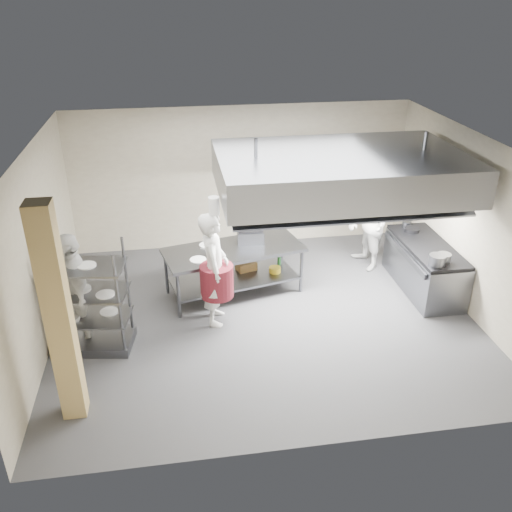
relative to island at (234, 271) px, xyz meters
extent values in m
plane|color=#2E2E30|center=(0.43, -0.88, -0.46)|extent=(7.00, 7.00, 0.00)
plane|color=silver|center=(0.43, -0.88, 2.54)|extent=(7.00, 7.00, 0.00)
plane|color=tan|center=(0.43, 2.12, 1.04)|extent=(7.00, 0.00, 7.00)
plane|color=tan|center=(-3.07, -0.88, 1.04)|extent=(0.00, 6.00, 6.00)
plane|color=tan|center=(3.93, -0.88, 1.04)|extent=(0.00, 6.00, 6.00)
cube|color=tan|center=(-2.47, -2.78, 1.04)|extent=(0.30, 0.30, 3.00)
cube|color=slate|center=(1.73, -0.48, 1.94)|extent=(4.00, 2.50, 0.60)
cube|color=white|center=(0.83, -0.48, 1.62)|extent=(1.60, 0.12, 0.04)
cube|color=white|center=(2.63, -0.48, 1.62)|extent=(1.60, 0.12, 0.04)
cube|color=slate|center=(2.23, 1.96, 1.04)|extent=(1.50, 0.28, 0.04)
cube|color=slate|center=(0.00, 0.00, 0.42)|extent=(2.64, 1.57, 0.06)
cube|color=slate|center=(0.00, 0.00, -0.16)|extent=(2.42, 1.42, 0.04)
cube|color=gray|center=(3.51, -0.38, -0.04)|extent=(0.80, 2.00, 0.84)
cube|color=black|center=(3.51, -0.38, 0.41)|extent=(0.78, 1.96, 0.06)
imported|color=white|center=(-0.42, -0.87, 0.53)|extent=(0.54, 0.76, 1.97)
imported|color=silver|center=(2.74, 0.62, 0.46)|extent=(0.82, 0.99, 1.83)
imported|color=white|center=(-2.57, -1.14, 0.49)|extent=(0.78, 1.20, 1.89)
cube|color=slate|center=(0.34, 0.23, 0.57)|extent=(0.50, 0.40, 0.23)
cube|color=#9C683E|center=(0.26, 0.26, -0.06)|extent=(0.41, 0.34, 0.16)
cylinder|color=gray|center=(3.30, -1.16, 0.54)|extent=(0.27, 0.27, 0.19)
cylinder|color=white|center=(-2.37, -1.30, 0.11)|extent=(0.28, 0.28, 0.05)
camera|label=1|loc=(-0.96, -8.64, 4.69)|focal=38.00mm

